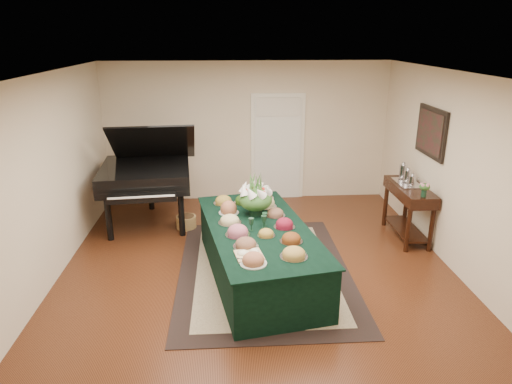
{
  "coord_description": "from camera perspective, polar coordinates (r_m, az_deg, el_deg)",
  "views": [
    {
      "loc": [
        -0.39,
        -5.78,
        3.17
      ],
      "look_at": [
        0.0,
        0.3,
        1.05
      ],
      "focal_mm": 32.0,
      "sensor_mm": 36.0,
      "label": 1
    }
  ],
  "objects": [
    {
      "name": "green_goblets",
      "position": [
        6.03,
        0.51,
        -3.71
      ],
      "size": [
        0.27,
        0.25,
        0.18
      ],
      "color": "black",
      "rests_on": "buffet_table"
    },
    {
      "name": "ground",
      "position": [
        6.6,
        0.17,
        -9.5
      ],
      "size": [
        6.0,
        6.0,
        0.0
      ],
      "primitive_type": "plane",
      "color": "black",
      "rests_on": "ground"
    },
    {
      "name": "mahogany_sideboard",
      "position": [
        7.69,
        18.6,
        -0.73
      ],
      "size": [
        0.45,
        1.22,
        0.89
      ],
      "color": "black",
      "rests_on": "ground"
    },
    {
      "name": "pink_bouquet",
      "position": [
        7.15,
        20.32,
        0.56
      ],
      "size": [
        0.17,
        0.17,
        0.22
      ],
      "color": "black",
      "rests_on": "mahogany_sideboard"
    },
    {
      "name": "wall_painting",
      "position": [
        7.5,
        21.04,
        7.0
      ],
      "size": [
        0.05,
        0.95,
        0.75
      ],
      "color": "black",
      "rests_on": "ground"
    },
    {
      "name": "cutting_board",
      "position": [
        5.33,
        -0.93,
        -7.55
      ],
      "size": [
        0.36,
        0.36,
        0.1
      ],
      "color": "tan",
      "rests_on": "buffet_table"
    },
    {
      "name": "grand_piano",
      "position": [
        8.0,
        -13.56,
        2.24
      ],
      "size": [
        1.69,
        1.9,
        1.8
      ],
      "color": "black",
      "rests_on": "ground"
    },
    {
      "name": "tea_service",
      "position": [
        7.75,
        18.37,
        1.93
      ],
      "size": [
        0.34,
        0.58,
        0.3
      ],
      "color": "silver",
      "rests_on": "mahogany_sideboard"
    },
    {
      "name": "kitchen_doorway",
      "position": [
        9.06,
        2.71,
        5.46
      ],
      "size": [
        1.05,
        0.07,
        2.1
      ],
      "color": "white",
      "rests_on": "ground"
    },
    {
      "name": "floral_centerpiece",
      "position": [
        6.39,
        -0.04,
        -0.43
      ],
      "size": [
        0.49,
        0.49,
        0.49
      ],
      "color": "black",
      "rests_on": "buffet_table"
    },
    {
      "name": "food_platters",
      "position": [
        6.15,
        -0.11,
        -3.61
      ],
      "size": [
        1.14,
        2.42,
        0.14
      ],
      "color": "silver",
      "rests_on": "buffet_table"
    },
    {
      "name": "wicker_basket",
      "position": [
        7.95,
        -8.71,
        -3.72
      ],
      "size": [
        0.34,
        0.34,
        0.21
      ],
      "primitive_type": "cylinder",
      "color": "olive",
      "rests_on": "ground"
    },
    {
      "name": "area_rug",
      "position": [
        6.55,
        1.02,
        -9.7
      ],
      "size": [
        2.38,
        3.33,
        0.01
      ],
      "color": "black",
      "rests_on": "ground"
    },
    {
      "name": "buffet_table",
      "position": [
        6.24,
        0.32,
        -7.48
      ],
      "size": [
        1.74,
        2.9,
        0.74
      ],
      "color": "black",
      "rests_on": "ground"
    }
  ]
}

